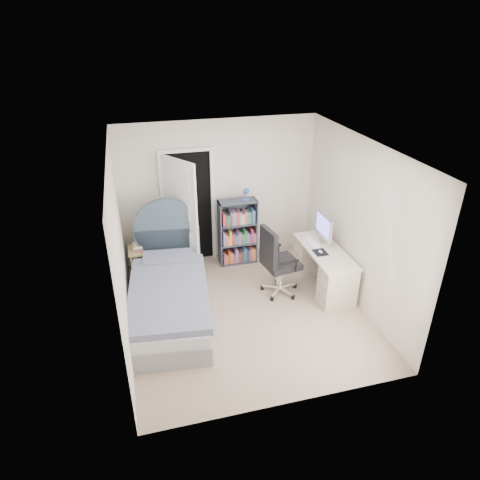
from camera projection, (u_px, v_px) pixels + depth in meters
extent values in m
cube|color=gray|center=(246.00, 312.00, 6.46)|extent=(3.40, 3.60, 0.05)
cube|color=white|center=(248.00, 146.00, 5.29)|extent=(3.40, 3.60, 0.05)
cube|color=silver|center=(219.00, 191.00, 7.44)|extent=(3.40, 0.05, 2.50)
cube|color=silver|center=(296.00, 317.00, 4.31)|extent=(3.40, 0.05, 2.50)
cube|color=silver|center=(118.00, 253.00, 5.48)|extent=(0.05, 3.60, 2.50)
cube|color=silver|center=(360.00, 224.00, 6.27)|extent=(0.05, 3.60, 2.50)
cube|color=black|center=(188.00, 208.00, 7.40)|extent=(0.80, 0.01, 2.00)
cube|color=white|center=(164.00, 211.00, 7.28)|extent=(0.06, 0.06, 2.00)
cube|color=white|center=(213.00, 206.00, 7.48)|extent=(0.06, 0.06, 2.00)
cube|color=white|center=(185.00, 150.00, 6.91)|extent=(0.92, 0.06, 0.06)
cube|color=white|center=(181.00, 218.00, 7.05)|extent=(0.47, 0.69, 2.00)
cube|color=gray|center=(170.00, 309.00, 6.26)|extent=(1.30, 2.33, 0.29)
cube|color=silver|center=(169.00, 296.00, 6.16)|extent=(1.27, 2.28, 0.18)
cube|color=slate|center=(168.00, 293.00, 6.00)|extent=(1.30, 2.00, 0.11)
cube|color=slate|center=(168.00, 259.00, 6.79)|extent=(0.84, 0.53, 0.13)
cube|color=#3E5060|center=(169.00, 253.00, 7.14)|extent=(1.06, 0.19, 0.89)
cylinder|color=#3E5060|center=(167.00, 229.00, 6.93)|extent=(1.06, 0.19, 1.06)
cylinder|color=tan|center=(132.00, 270.00, 7.00)|extent=(0.04, 0.04, 0.53)
cylinder|color=tan|center=(131.00, 259.00, 7.31)|extent=(0.04, 0.04, 0.53)
cylinder|color=tan|center=(155.00, 267.00, 7.09)|extent=(0.04, 0.04, 0.53)
cylinder|color=tan|center=(153.00, 256.00, 7.40)|extent=(0.04, 0.04, 0.53)
cube|color=tan|center=(141.00, 250.00, 7.08)|extent=(0.42, 0.42, 0.03)
cube|color=tan|center=(143.00, 267.00, 7.24)|extent=(0.38, 0.38, 0.02)
cube|color=#B24C33|center=(138.00, 249.00, 7.06)|extent=(0.17, 0.23, 0.03)
cube|color=#3F598C|center=(138.00, 247.00, 7.05)|extent=(0.16, 0.22, 0.03)
cube|color=#D8CC7F|center=(137.00, 245.00, 7.03)|extent=(0.15, 0.21, 0.03)
cylinder|color=silver|center=(178.00, 264.00, 7.65)|extent=(0.21, 0.21, 0.02)
cylinder|color=silver|center=(176.00, 229.00, 7.32)|extent=(0.02, 0.02, 1.42)
sphere|color=silver|center=(177.00, 192.00, 6.99)|extent=(0.08, 0.08, 0.08)
cube|color=#383F4D|center=(220.00, 234.00, 7.42)|extent=(0.02, 0.28, 1.18)
cube|color=#383F4D|center=(255.00, 230.00, 7.57)|extent=(0.02, 0.28, 1.18)
cube|color=#383F4D|center=(238.00, 201.00, 7.23)|extent=(0.66, 0.28, 0.02)
cube|color=#383F4D|center=(238.00, 261.00, 7.77)|extent=(0.66, 0.28, 0.02)
cube|color=#383F4D|center=(236.00, 229.00, 7.61)|extent=(0.66, 0.01, 1.18)
cube|color=#383F4D|center=(238.00, 243.00, 7.60)|extent=(0.62, 0.26, 0.02)
cube|color=#383F4D|center=(238.00, 224.00, 7.42)|extent=(0.62, 0.26, 0.02)
cylinder|color=#294BB2|center=(246.00, 199.00, 7.25)|extent=(0.11, 0.11, 0.02)
cylinder|color=silver|center=(246.00, 195.00, 7.22)|extent=(0.02, 0.02, 0.15)
sphere|color=#294BB2|center=(246.00, 191.00, 7.15)|extent=(0.10, 0.10, 0.10)
cube|color=#994C7F|center=(224.00, 258.00, 7.63)|extent=(0.03, 0.20, 0.20)
cube|color=orange|center=(226.00, 258.00, 7.65)|extent=(0.04, 0.20, 0.17)
cube|color=#B23333|center=(228.00, 256.00, 7.64)|extent=(0.02, 0.20, 0.25)
cube|color=orange|center=(230.00, 257.00, 7.66)|extent=(0.05, 0.20, 0.20)
cube|color=#994C7F|center=(233.00, 257.00, 7.68)|extent=(0.04, 0.20, 0.17)
cube|color=#7F72B2|center=(236.00, 254.00, 7.67)|extent=(0.04, 0.20, 0.26)
cube|color=#B23333|center=(238.00, 256.00, 7.70)|extent=(0.04, 0.20, 0.20)
cube|color=#3F3F3F|center=(241.00, 255.00, 7.70)|extent=(0.06, 0.20, 0.22)
cube|color=#335999|center=(244.00, 253.00, 7.71)|extent=(0.05, 0.20, 0.26)
cube|color=#3F3F3F|center=(247.00, 254.00, 7.73)|extent=(0.05, 0.20, 0.22)
cube|color=#994C7F|center=(250.00, 253.00, 7.74)|extent=(0.05, 0.20, 0.24)
cube|color=orange|center=(253.00, 253.00, 7.75)|extent=(0.05, 0.20, 0.23)
cube|color=#7F72B2|center=(224.00, 238.00, 7.46)|extent=(0.05, 0.20, 0.24)
cube|color=orange|center=(227.00, 239.00, 7.48)|extent=(0.05, 0.20, 0.17)
cube|color=#D8BF4C|center=(230.00, 237.00, 7.47)|extent=(0.03, 0.20, 0.27)
cube|color=#B23333|center=(232.00, 238.00, 7.50)|extent=(0.05, 0.20, 0.20)
cube|color=#335999|center=(235.00, 238.00, 7.52)|extent=(0.05, 0.20, 0.18)
cube|color=#994C7F|center=(239.00, 237.00, 7.53)|extent=(0.05, 0.20, 0.21)
cube|color=#337F4C|center=(242.00, 237.00, 7.55)|extent=(0.05, 0.20, 0.18)
cube|color=#337F4C|center=(244.00, 235.00, 7.54)|extent=(0.02, 0.20, 0.25)
cube|color=#994C7F|center=(247.00, 237.00, 7.56)|extent=(0.05, 0.20, 0.18)
cube|color=#335999|center=(249.00, 237.00, 7.58)|extent=(0.03, 0.20, 0.16)
cube|color=#B23333|center=(251.00, 234.00, 7.57)|extent=(0.03, 0.20, 0.25)
cube|color=#994C7F|center=(254.00, 236.00, 7.60)|extent=(0.06, 0.20, 0.17)
cube|color=#B23333|center=(223.00, 219.00, 7.28)|extent=(0.05, 0.20, 0.22)
cube|color=#3F3F3F|center=(226.00, 219.00, 7.30)|extent=(0.03, 0.20, 0.19)
cube|color=#337F4C|center=(228.00, 219.00, 7.31)|extent=(0.03, 0.20, 0.19)
cube|color=#3F3F3F|center=(230.00, 217.00, 7.30)|extent=(0.03, 0.20, 0.25)
cube|color=#994C7F|center=(232.00, 217.00, 7.32)|extent=(0.03, 0.20, 0.24)
cube|color=#7F72B2|center=(234.00, 217.00, 7.33)|extent=(0.04, 0.20, 0.23)
cube|color=#B23333|center=(237.00, 217.00, 7.34)|extent=(0.04, 0.20, 0.23)
cube|color=#7F72B2|center=(239.00, 217.00, 7.35)|extent=(0.03, 0.20, 0.22)
cube|color=#D8BF4C|center=(242.00, 218.00, 7.37)|extent=(0.05, 0.20, 0.18)
cube|color=#994C7F|center=(245.00, 216.00, 7.37)|extent=(0.05, 0.20, 0.22)
cube|color=#337F4C|center=(248.00, 216.00, 7.39)|extent=(0.05, 0.20, 0.21)
cube|color=#3F3F3F|center=(250.00, 216.00, 7.39)|extent=(0.02, 0.20, 0.22)
cube|color=#335999|center=(252.00, 215.00, 7.40)|extent=(0.05, 0.20, 0.23)
cube|color=beige|center=(325.00, 251.00, 6.74)|extent=(0.56, 1.39, 0.03)
cube|color=beige|center=(337.00, 286.00, 6.48)|extent=(0.51, 0.37, 0.65)
cube|color=beige|center=(311.00, 255.00, 7.32)|extent=(0.51, 0.37, 0.65)
cube|color=silver|center=(324.00, 241.00, 6.99)|extent=(0.15, 0.15, 0.01)
cube|color=silver|center=(326.00, 235.00, 6.95)|extent=(0.03, 0.06, 0.20)
cube|color=silver|center=(324.00, 226.00, 6.86)|extent=(0.04, 0.52, 0.37)
cube|color=#7161ED|center=(323.00, 226.00, 6.85)|extent=(0.00, 0.46, 0.30)
cube|color=white|center=(312.00, 243.00, 6.94)|extent=(0.12, 0.37, 0.02)
cube|color=black|center=(320.00, 252.00, 6.67)|extent=(0.20, 0.24, 0.00)
ellipsoid|color=white|center=(320.00, 251.00, 6.66)|extent=(0.06, 0.09, 0.03)
cube|color=silver|center=(287.00, 286.00, 6.94)|extent=(0.30, 0.09, 0.03)
cylinder|color=black|center=(295.00, 286.00, 7.00)|extent=(0.07, 0.07, 0.06)
cube|color=silver|center=(278.00, 283.00, 7.01)|extent=(0.09, 0.30, 0.03)
cylinder|color=black|center=(276.00, 280.00, 7.15)|extent=(0.07, 0.07, 0.06)
cube|color=silver|center=(271.00, 287.00, 6.91)|extent=(0.28, 0.17, 0.03)
cylinder|color=black|center=(262.00, 288.00, 6.95)|extent=(0.07, 0.07, 0.06)
cube|color=silver|center=(276.00, 292.00, 6.77)|extent=(0.24, 0.24, 0.03)
cylinder|color=black|center=(272.00, 299.00, 6.68)|extent=(0.07, 0.07, 0.06)
cube|color=silver|center=(286.00, 292.00, 6.79)|extent=(0.17, 0.28, 0.03)
cylinder|color=black|center=(293.00, 297.00, 6.71)|extent=(0.07, 0.07, 0.06)
cylinder|color=silver|center=(280.00, 276.00, 6.78)|extent=(0.06, 0.06, 0.44)
cube|color=black|center=(281.00, 263.00, 6.67)|extent=(0.58, 0.58, 0.09)
cube|color=black|center=(269.00, 247.00, 6.43)|extent=(0.15, 0.47, 0.58)
cube|color=black|center=(289.00, 262.00, 6.36)|extent=(0.32, 0.09, 0.03)
cube|color=black|center=(272.00, 246.00, 6.81)|extent=(0.32, 0.09, 0.03)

